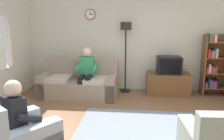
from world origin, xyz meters
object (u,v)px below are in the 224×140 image
object	(u,v)px
armchair_near_window	(17,140)
person_on_couch	(86,70)
couch	(79,84)
person_in_left_armchair	(22,116)
tv	(169,65)
floor_lamp	(126,38)
bookshelf	(214,65)
tv_stand	(168,83)

from	to	relation	value
armchair_near_window	person_on_couch	xyz separation A→B (m)	(0.36, 2.65, 0.41)
couch	person_in_left_armchair	world-z (taller)	person_in_left_armchair
tv	floor_lamp	bearing A→B (deg)	173.68
tv	bookshelf	xyz separation A→B (m)	(1.14, 0.09, 0.01)
couch	bookshelf	size ratio (longest dim) A/B	1.22
couch	tv	distance (m)	2.34
bookshelf	person_on_couch	world-z (taller)	bookshelf
person_on_couch	bookshelf	bearing A→B (deg)	10.78
bookshelf	person_in_left_armchair	distance (m)	4.72
floor_lamp	armchair_near_window	size ratio (longest dim) A/B	1.56
couch	armchair_near_window	bearing A→B (deg)	-92.94
tv_stand	armchair_near_window	bearing A→B (deg)	-126.97
floor_lamp	tv	bearing A→B (deg)	-6.32
couch	tv	world-z (taller)	tv
bookshelf	couch	bearing A→B (deg)	-171.70
tv_stand	tv	size ratio (longest dim) A/B	1.83
tv_stand	tv	distance (m)	0.50
couch	tv_stand	distance (m)	2.29
couch	person_in_left_armchair	bearing A→B (deg)	-91.88
person_on_couch	person_in_left_armchair	bearing A→B (deg)	-96.71
couch	person_on_couch	distance (m)	0.46
tv_stand	floor_lamp	bearing A→B (deg)	174.92
floor_lamp	armchair_near_window	world-z (taller)	floor_lamp
bookshelf	person_on_couch	bearing A→B (deg)	-169.22
tv_stand	tv	bearing A→B (deg)	-90.00
couch	armchair_near_window	xyz separation A→B (m)	(-0.14, -2.76, -0.02)
couch	bookshelf	distance (m)	3.46
bookshelf	floor_lamp	xyz separation A→B (m)	(-2.25, 0.03, 0.67)
armchair_near_window	bookshelf	bearing A→B (deg)	42.61
tv_stand	bookshelf	size ratio (longest dim) A/B	0.70
armchair_near_window	person_in_left_armchair	distance (m)	0.33
tv_stand	floor_lamp	world-z (taller)	floor_lamp
person_on_couch	person_in_left_armchair	distance (m)	2.60
couch	tv_stand	size ratio (longest dim) A/B	1.74
couch	bookshelf	xyz separation A→B (m)	(3.40, 0.50, 0.47)
bookshelf	floor_lamp	world-z (taller)	floor_lamp
bookshelf	armchair_near_window	size ratio (longest dim) A/B	1.33
floor_lamp	person_in_left_armchair	xyz separation A→B (m)	(-1.23, -3.21, -0.85)
bookshelf	tv	bearing A→B (deg)	-175.31
couch	person_on_couch	world-z (taller)	person_on_couch
floor_lamp	person_on_couch	xyz separation A→B (m)	(-0.92, -0.64, -0.75)
person_on_couch	person_in_left_armchair	world-z (taller)	person_on_couch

